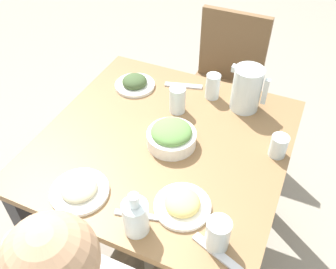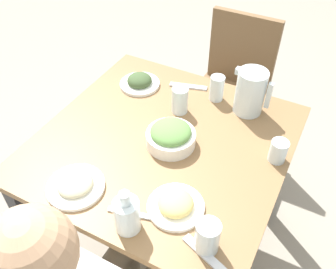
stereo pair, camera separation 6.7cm
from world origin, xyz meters
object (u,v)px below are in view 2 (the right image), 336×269
at_px(water_glass_far_left, 180,100).
at_px(water_glass_by_pitcher, 207,237).
at_px(plate_beans, 75,185).
at_px(plate_dolmas, 140,82).
at_px(plate_fries, 176,205).
at_px(dining_table, 164,160).
at_px(salad_bowl, 171,136).
at_px(oil_carafe, 127,216).
at_px(water_glass_center, 217,88).
at_px(water_glass_near_left, 278,151).
at_px(chair_far, 233,84).
at_px(water_pitcher, 250,92).

height_order(water_glass_far_left, water_glass_by_pitcher, water_glass_far_left).
bearing_deg(plate_beans, plate_dolmas, 100.39).
distance_m(plate_beans, plate_fries, 0.35).
xyz_separation_m(dining_table, plate_dolmas, (-0.26, 0.26, 0.14)).
bearing_deg(water_glass_far_left, plate_dolmas, 161.81).
bearing_deg(salad_bowl, water_glass_far_left, 106.52).
distance_m(salad_bowl, water_glass_by_pitcher, 0.45).
height_order(dining_table, water_glass_far_left, water_glass_far_left).
height_order(dining_table, salad_bowl, salad_bowl).
distance_m(plate_dolmas, oil_carafe, 0.74).
height_order(plate_fries, oil_carafe, oil_carafe).
bearing_deg(salad_bowl, plate_fries, -59.58).
height_order(plate_beans, plate_fries, plate_fries).
bearing_deg(water_glass_center, oil_carafe, -89.57).
relative_size(salad_bowl, water_glass_center, 1.67).
xyz_separation_m(dining_table, plate_beans, (-0.15, -0.34, 0.13)).
relative_size(dining_table, oil_carafe, 5.64).
bearing_deg(water_glass_near_left, plate_fries, -122.26).
bearing_deg(chair_far, plate_beans, -98.25).
height_order(dining_table, water_glass_near_left, water_glass_near_left).
distance_m(water_glass_far_left, water_glass_center, 0.18).
bearing_deg(water_glass_by_pitcher, water_glass_far_left, 123.44).
bearing_deg(plate_beans, water_glass_by_pitcher, 0.26).
distance_m(plate_fries, water_glass_far_left, 0.49).
xyz_separation_m(plate_beans, water_glass_near_left, (0.57, 0.45, 0.03)).
relative_size(plate_fries, water_glass_center, 1.66).
bearing_deg(water_glass_center, plate_fries, -80.08).
distance_m(salad_bowl, plate_fries, 0.30).
relative_size(water_glass_far_left, water_glass_center, 1.02).
bearing_deg(water_pitcher, water_glass_near_left, -49.85).
distance_m(salad_bowl, water_glass_far_left, 0.20).
distance_m(plate_dolmas, water_glass_by_pitcher, 0.85).
bearing_deg(chair_far, plate_fries, -81.04).
bearing_deg(dining_table, plate_dolmas, 134.94).
xyz_separation_m(dining_table, chair_far, (0.02, 0.81, -0.13)).
distance_m(chair_far, water_glass_near_left, 0.86).
distance_m(plate_fries, water_glass_by_pitcher, 0.17).
height_order(salad_bowl, oil_carafe, oil_carafe).
xyz_separation_m(chair_far, plate_beans, (-0.17, -1.16, 0.26)).
relative_size(water_pitcher, plate_fries, 1.02).
distance_m(water_glass_near_left, oil_carafe, 0.59).
bearing_deg(oil_carafe, plate_dolmas, 118.10).
bearing_deg(water_glass_by_pitcher, water_pitcher, 98.49).
height_order(water_glass_by_pitcher, oil_carafe, oil_carafe).
xyz_separation_m(plate_fries, water_glass_far_left, (-0.21, 0.45, 0.04)).
bearing_deg(oil_carafe, plate_beans, 169.22).
xyz_separation_m(water_glass_far_left, water_glass_near_left, (0.43, -0.08, -0.01)).
bearing_deg(plate_fries, dining_table, 125.21).
bearing_deg(water_pitcher, plate_beans, -119.73).
bearing_deg(salad_bowl, plate_beans, -118.94).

